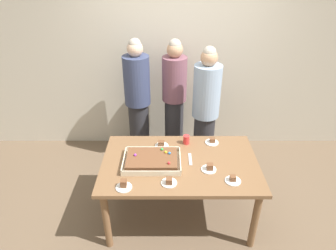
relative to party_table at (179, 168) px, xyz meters
The scene contains 15 objects.
ground_plane 0.66m from the party_table, ahead, with size 12.00×12.00×0.00m, color brown.
interior_back_panel 1.81m from the party_table, 90.00° to the left, with size 8.00×0.12×3.00m, color beige.
party_table is the anchor object (origin of this frame).
sheet_cake 0.31m from the party_table, behind, with size 0.58×0.42×0.10m.
plated_slice_near_left 0.53m from the party_table, 43.55° to the left, with size 0.15×0.15×0.06m.
plated_slice_near_right 0.33m from the party_table, 24.82° to the right, with size 0.15×0.15×0.07m.
plated_slice_far_left 0.37m from the party_table, 108.81° to the right, with size 0.15×0.15×0.07m.
plated_slice_far_right 0.36m from the party_table, 124.15° to the left, with size 0.15×0.15×0.06m.
plated_slice_center_front 0.66m from the party_table, 143.82° to the right, with size 0.15×0.15×0.08m.
plated_slice_center_back 0.58m from the party_table, 31.76° to the right, with size 0.15×0.15×0.06m.
drink_cup_nearest 0.38m from the party_table, 76.67° to the left, with size 0.07×0.07×0.10m, color red.
cake_server_utensil 0.15m from the party_table, 20.54° to the left, with size 0.03×0.20×0.01m, color silver.
person_serving_front 1.25m from the party_table, 91.76° to the left, with size 0.33×0.33×1.69m.
person_green_shirt_behind 0.94m from the party_table, 67.91° to the left, with size 0.33×0.33×1.71m.
person_striped_tie_right 1.30m from the party_table, 114.38° to the left, with size 0.34×0.34×1.72m.
Camera 1 is at (-0.12, -2.46, 2.60)m, focal length 31.90 mm.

